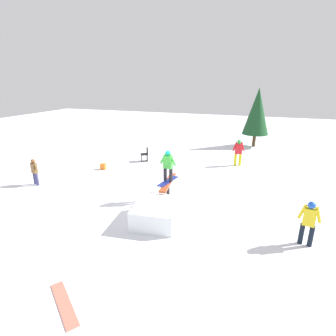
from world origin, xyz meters
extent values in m
plane|color=white|center=(0.00, 0.00, 0.00)|extent=(60.00, 60.00, 0.00)
cylinder|color=black|center=(0.00, 0.00, 0.38)|extent=(0.14, 0.14, 0.76)
cube|color=#A53F1E|center=(0.00, 0.00, 0.80)|extent=(2.15, 0.53, 0.08)
cube|color=white|center=(-1.89, -0.23, 0.36)|extent=(1.97, 1.70, 0.71)
cube|color=navy|center=(0.00, 0.00, 0.86)|extent=(1.38, 0.52, 0.03)
cylinder|color=black|center=(-0.03, -0.13, 1.16)|extent=(0.15, 0.15, 0.57)
cylinder|color=black|center=(0.03, 0.13, 1.16)|extent=(0.15, 0.15, 0.57)
cube|color=green|center=(0.00, 0.00, 1.71)|extent=(0.28, 0.39, 0.53)
cylinder|color=green|center=(-0.04, -0.22, 1.83)|extent=(0.15, 0.34, 0.49)
cylinder|color=green|center=(0.04, 0.22, 1.83)|extent=(0.15, 0.34, 0.49)
sphere|color=#10A087|center=(0.00, 0.00, 2.09)|extent=(0.23, 0.23, 0.23)
cylinder|color=black|center=(-1.62, -4.99, 0.35)|extent=(0.14, 0.14, 0.70)
cylinder|color=black|center=(-1.67, -5.26, 0.35)|extent=(0.14, 0.14, 0.70)
cube|color=yellow|center=(-1.65, -5.12, 0.98)|extent=(0.27, 0.38, 0.56)
cylinder|color=yellow|center=(-1.61, -4.91, 1.11)|extent=(0.13, 0.24, 0.50)
cylinder|color=yellow|center=(-1.69, -5.34, 1.11)|extent=(0.13, 0.24, 0.50)
sphere|color=blue|center=(-1.65, -5.12, 1.37)|extent=(0.22, 0.22, 0.22)
cylinder|color=navy|center=(-0.58, 6.58, 0.31)|extent=(0.13, 0.13, 0.61)
cylinder|color=navy|center=(-0.50, 6.81, 0.31)|extent=(0.13, 0.13, 0.61)
cube|color=brown|center=(-0.54, 6.69, 0.87)|extent=(0.28, 0.36, 0.50)
cylinder|color=brown|center=(-0.60, 6.51, 0.98)|extent=(0.14, 0.23, 0.45)
cylinder|color=brown|center=(-0.47, 6.88, 0.98)|extent=(0.14, 0.23, 0.45)
sphere|color=brown|center=(-0.54, 6.69, 1.21)|extent=(0.20, 0.20, 0.20)
cylinder|color=yellow|center=(5.99, -2.50, 0.37)|extent=(0.16, 0.16, 0.74)
cylinder|color=yellow|center=(5.89, -2.22, 0.37)|extent=(0.16, 0.16, 0.74)
cube|color=red|center=(5.94, -2.36, 1.04)|extent=(0.34, 0.43, 0.60)
cylinder|color=red|center=(6.02, -2.58, 1.17)|extent=(0.17, 0.27, 0.54)
cylinder|color=red|center=(5.86, -2.14, 1.17)|extent=(0.17, 0.27, 0.54)
sphere|color=green|center=(5.94, -2.36, 1.46)|extent=(0.24, 0.24, 0.24)
cube|color=#ED725C|center=(-6.05, 0.41, 0.01)|extent=(1.14, 1.41, 0.02)
cube|color=#3F3F44|center=(4.75, 3.45, 0.22)|extent=(0.35, 0.24, 0.44)
cube|color=#3F3F44|center=(4.94, 3.15, 0.22)|extent=(0.35, 0.24, 0.44)
cube|color=black|center=(4.84, 3.30, 0.46)|extent=(0.61, 0.61, 0.04)
cube|color=black|center=(4.95, 3.13, 0.68)|extent=(0.39, 0.27, 0.40)
cube|color=orange|center=(2.59, 4.89, 0.17)|extent=(0.25, 0.32, 0.34)
cylinder|color=#4C331E|center=(11.31, -3.09, 0.48)|extent=(0.24, 0.24, 0.97)
cone|color=#194723|center=(11.31, -3.09, 2.68)|extent=(1.94, 1.94, 3.43)
camera|label=1|loc=(-9.70, -3.42, 4.90)|focal=28.00mm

